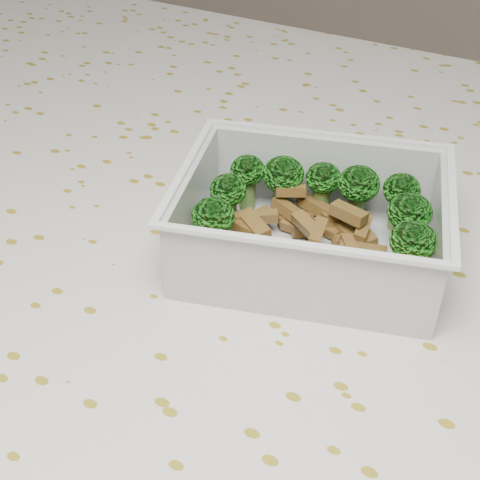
% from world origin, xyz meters
% --- Properties ---
extents(dining_table, '(1.40, 0.90, 0.75)m').
position_xyz_m(dining_table, '(0.00, 0.00, 0.67)').
color(dining_table, brown).
rests_on(dining_table, ground).
extents(tablecloth, '(1.46, 0.96, 0.19)m').
position_xyz_m(tablecloth, '(0.00, 0.00, 0.72)').
color(tablecloth, beige).
rests_on(tablecloth, dining_table).
extents(lunch_container, '(0.22, 0.19, 0.07)m').
position_xyz_m(lunch_container, '(0.03, 0.04, 0.78)').
color(lunch_container, silver).
rests_on(lunch_container, tablecloth).
extents(broccoli_florets, '(0.17, 0.13, 0.05)m').
position_xyz_m(broccoli_florets, '(0.03, 0.07, 0.79)').
color(broccoli_florets, '#608C3F').
rests_on(broccoli_florets, lunch_container).
extents(meat_pile, '(0.12, 0.08, 0.03)m').
position_xyz_m(meat_pile, '(0.03, 0.06, 0.77)').
color(meat_pile, brown).
rests_on(meat_pile, lunch_container).
extents(sausage, '(0.16, 0.08, 0.03)m').
position_xyz_m(sausage, '(0.05, 0.01, 0.78)').
color(sausage, '#B1521B').
rests_on(sausage, lunch_container).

